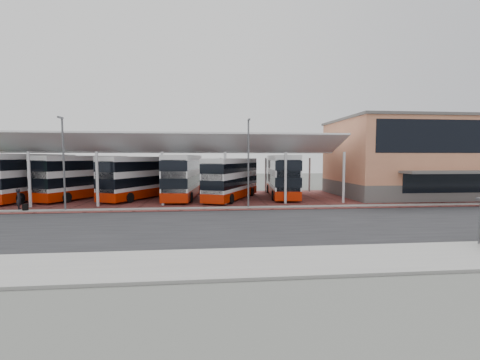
{
  "coord_description": "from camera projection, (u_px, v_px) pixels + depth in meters",
  "views": [
    {
      "loc": [
        -1.64,
        -22.61,
        4.63
      ],
      "look_at": [
        1.52,
        9.13,
        2.4
      ],
      "focal_mm": 24.0,
      "sensor_mm": 36.0,
      "label": 1
    }
  ],
  "objects": [
    {
      "name": "ground",
      "position": [
        232.0,
        222.0,
        22.93
      ],
      "size": [
        140.0,
        140.0,
        0.0
      ],
      "primitive_type": "plane",
      "color": "#4E504B"
    },
    {
      "name": "bus_3",
      "position": [
        184.0,
        177.0,
        36.3
      ],
      "size": [
        3.82,
        11.96,
        4.84
      ],
      "rotation": [
        0.0,
        0.0,
        -0.1
      ],
      "color": "silver",
      "rests_on": "forecourt"
    },
    {
      "name": "bus_4",
      "position": [
        232.0,
        179.0,
        35.35
      ],
      "size": [
        6.86,
        10.92,
        4.48
      ],
      "rotation": [
        0.0,
        0.0,
        -0.44
      ],
      "color": "silver",
      "rests_on": "forecourt"
    },
    {
      "name": "canopy",
      "position": [
        169.0,
        147.0,
        35.77
      ],
      "size": [
        37.0,
        11.63,
        7.07
      ],
      "color": "silver",
      "rests_on": "ground"
    },
    {
      "name": "bus_0",
      "position": [
        33.0,
        177.0,
        35.36
      ],
      "size": [
        4.74,
        12.32,
        4.96
      ],
      "rotation": [
        0.0,
        0.0,
        -0.17
      ],
      "color": "silver",
      "rests_on": "forecourt"
    },
    {
      "name": "bus_1",
      "position": [
        84.0,
        177.0,
        36.28
      ],
      "size": [
        7.26,
        11.68,
        4.79
      ],
      "rotation": [
        0.0,
        0.0,
        -0.43
      ],
      "color": "silver",
      "rests_on": "forecourt"
    },
    {
      "name": "lamp_east",
      "position": [
        248.0,
        161.0,
        29.05
      ],
      "size": [
        0.16,
        0.9,
        8.07
      ],
      "color": "#55575C",
      "rests_on": "ground"
    },
    {
      "name": "yellow_line_far",
      "position": [
        241.0,
        248.0,
        16.28
      ],
      "size": [
        120.0,
        0.12,
        0.01
      ],
      "primitive_type": "cube",
      "color": "gold",
      "rests_on": "road"
    },
    {
      "name": "road",
      "position": [
        233.0,
        225.0,
        21.94
      ],
      "size": [
        120.0,
        14.0,
        0.02
      ],
      "primitive_type": "cube",
      "color": "black",
      "rests_on": "ground"
    },
    {
      "name": "lamp_west",
      "position": [
        63.0,
        161.0,
        27.47
      ],
      "size": [
        0.16,
        0.9,
        8.07
      ],
      "color": "#55575C",
      "rests_on": "ground"
    },
    {
      "name": "bus_2",
      "position": [
        142.0,
        177.0,
        36.23
      ],
      "size": [
        7.43,
        11.35,
        4.69
      ],
      "rotation": [
        0.0,
        0.0,
        -0.46
      ],
      "color": "silver",
      "rests_on": "forecourt"
    },
    {
      "name": "bus_5",
      "position": [
        282.0,
        176.0,
        37.76
      ],
      "size": [
        4.01,
        11.96,
        4.83
      ],
      "rotation": [
        0.0,
        0.0,
        -0.11
      ],
      "color": "silver",
      "rests_on": "forecourt"
    },
    {
      "name": "suitcase",
      "position": [
        25.0,
        208.0,
        27.29
      ],
      "size": [
        0.38,
        0.27,
        0.65
      ],
      "primitive_type": "cube",
      "color": "black",
      "rests_on": "forecourt"
    },
    {
      "name": "north_kerb",
      "position": [
        227.0,
        208.0,
        29.08
      ],
      "size": [
        120.0,
        0.8,
        0.14
      ],
      "primitive_type": "cube",
      "color": "gray",
      "rests_on": "ground"
    },
    {
      "name": "sidewalk",
      "position": [
        247.0,
        262.0,
        13.99
      ],
      "size": [
        120.0,
        4.0,
        0.14
      ],
      "primitive_type": "cube",
      "color": "gray",
      "rests_on": "ground"
    },
    {
      "name": "pedestrian",
      "position": [
        19.0,
        199.0,
        28.24
      ],
      "size": [
        0.67,
        0.79,
        1.84
      ],
      "primitive_type": "imported",
      "rotation": [
        0.0,
        0.0,
        1.99
      ],
      "color": "black",
      "rests_on": "forecourt"
    },
    {
      "name": "yellow_line_near",
      "position": [
        242.0,
        250.0,
        15.98
      ],
      "size": [
        120.0,
        0.12,
        0.01
      ],
      "primitive_type": "cube",
      "color": "gold",
      "rests_on": "road"
    },
    {
      "name": "terminal",
      "position": [
        413.0,
        157.0,
        38.7
      ],
      "size": [
        18.4,
        14.4,
        9.25
      ],
      "color": "#5C5856",
      "rests_on": "ground"
    },
    {
      "name": "forecourt",
      "position": [
        241.0,
        199.0,
        36.03
      ],
      "size": [
        72.0,
        16.0,
        0.06
      ],
      "primitive_type": "cube",
      "color": "brown",
      "rests_on": "ground"
    }
  ]
}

